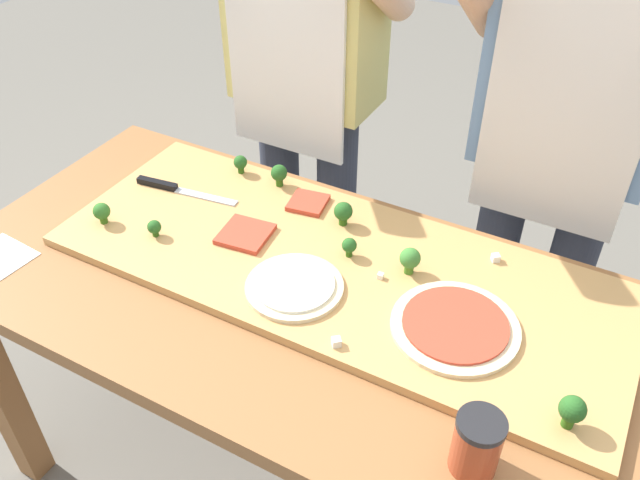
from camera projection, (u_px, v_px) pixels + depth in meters
prep_table at (297, 325)px, 1.48m from camera, size 1.56×0.76×0.79m
cutting_board at (335, 266)px, 1.44m from camera, size 1.26×0.49×0.02m
chefs_knife at (172, 188)px, 1.65m from camera, size 0.28×0.06×0.02m
pizza_whole_white_garlic at (294, 286)px, 1.37m from camera, size 0.21×0.21×0.02m
pizza_whole_tomato_red at (455, 326)px, 1.28m from camera, size 0.25×0.25×0.02m
pizza_slice_center at (308, 203)px, 1.60m from camera, size 0.10×0.10×0.01m
pizza_slice_far_right at (245, 234)px, 1.51m from camera, size 0.12×0.12×0.01m
broccoli_floret_back_left at (154, 227)px, 1.50m from camera, size 0.03×0.03×0.04m
broccoli_floret_center_left at (349, 246)px, 1.44m from camera, size 0.03×0.03×0.05m
broccoli_floret_front_right at (240, 163)px, 1.70m from camera, size 0.04×0.04×0.05m
broccoli_floret_center_right at (279, 174)px, 1.65m from camera, size 0.04×0.04×0.06m
broccoli_floret_front_mid at (342, 212)px, 1.53m from camera, size 0.04×0.04×0.06m
broccoli_floret_front_left at (410, 259)px, 1.39m from camera, size 0.05×0.05×0.06m
broccoli_floret_back_mid at (102, 212)px, 1.53m from camera, size 0.04×0.04×0.05m
broccoli_floret_back_right at (572, 410)px, 1.09m from camera, size 0.05×0.05×0.07m
cheese_crumble_a at (496, 258)px, 1.44m from camera, size 0.02×0.02×0.02m
cheese_crumble_b at (336, 342)px, 1.25m from camera, size 0.02×0.02×0.02m
cheese_crumble_c at (380, 276)px, 1.40m from camera, size 0.01×0.01×0.01m
sauce_jar at (477, 444)px, 1.04m from camera, size 0.08×0.08×0.12m
cook_left at (304, 66)px, 1.79m from camera, size 0.54×0.39×1.67m
cook_right at (566, 127)px, 1.53m from camera, size 0.54×0.39×1.67m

